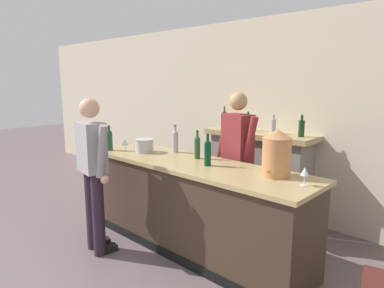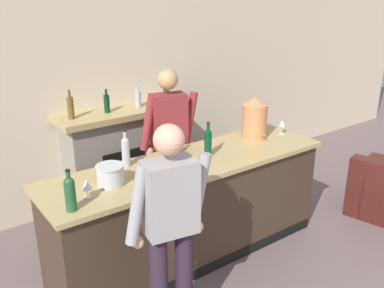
% 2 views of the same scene
% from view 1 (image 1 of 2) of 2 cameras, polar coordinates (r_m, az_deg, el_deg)
% --- Properties ---
extents(wall_back_panel, '(12.00, 0.07, 2.75)m').
position_cam_1_polar(wall_back_panel, '(5.05, 11.32, 4.45)').
color(wall_back_panel, beige).
rests_on(wall_back_panel, ground_plane).
extents(bar_counter, '(2.82, 0.78, 1.01)m').
position_cam_1_polar(bar_counter, '(3.89, 0.14, -10.30)').
color(bar_counter, '#3B2B20').
rests_on(bar_counter, ground_plane).
extents(fireplace_stone, '(1.56, 0.52, 1.52)m').
position_cam_1_polar(fireplace_stone, '(4.88, 11.06, -4.87)').
color(fireplace_stone, gray).
rests_on(fireplace_stone, ground_plane).
extents(potted_plant_corner, '(0.39, 0.39, 0.71)m').
position_cam_1_polar(potted_plant_corner, '(6.91, -12.57, -3.06)').
color(potted_plant_corner, '#965A42').
rests_on(potted_plant_corner, ground_plane).
extents(person_customer, '(0.65, 0.35, 1.71)m').
position_cam_1_polar(person_customer, '(3.85, -16.17, -4.09)').
color(person_customer, '#2C1D2D').
rests_on(person_customer, ground_plane).
extents(person_bartender, '(0.65, 0.37, 1.76)m').
position_cam_1_polar(person_bartender, '(4.11, 7.46, -2.43)').
color(person_bartender, '#45393A').
rests_on(person_bartender, ground_plane).
extents(copper_dispenser, '(0.27, 0.31, 0.44)m').
position_cam_1_polar(copper_dispenser, '(3.26, 13.93, -1.44)').
color(copper_dispenser, '#C9814E').
rests_on(copper_dispenser, bar_counter).
extents(ice_bucket_steel, '(0.24, 0.24, 0.17)m').
position_cam_1_polar(ice_bucket_steel, '(4.30, -7.95, -0.26)').
color(ice_bucket_steel, silver).
rests_on(ice_bucket_steel, bar_counter).
extents(wine_bottle_cabernet_heavy, '(0.07, 0.07, 0.32)m').
position_cam_1_polar(wine_bottle_cabernet_heavy, '(3.90, 0.89, -0.39)').
color(wine_bottle_cabernet_heavy, '#234F29').
rests_on(wine_bottle_cabernet_heavy, bar_counter).
extents(wine_bottle_rose_blush, '(0.07, 0.07, 0.34)m').
position_cam_1_polar(wine_bottle_rose_blush, '(4.25, -2.80, 0.62)').
color(wine_bottle_rose_blush, '#ADA9B7').
rests_on(wine_bottle_rose_blush, bar_counter).
extents(wine_bottle_burgundy_dark, '(0.07, 0.07, 0.34)m').
position_cam_1_polar(wine_bottle_burgundy_dark, '(3.58, 2.62, -1.29)').
color(wine_bottle_burgundy_dark, '#093A20').
rests_on(wine_bottle_burgundy_dark, bar_counter).
extents(wine_bottle_chardonnay_pale, '(0.08, 0.08, 0.32)m').
position_cam_1_polar(wine_bottle_chardonnay_pale, '(4.50, -13.61, 0.79)').
color(wine_bottle_chardonnay_pale, '#1F4F2D').
rests_on(wine_bottle_chardonnay_pale, bar_counter).
extents(wine_glass_near_bucket, '(0.07, 0.07, 0.16)m').
position_cam_1_polar(wine_glass_near_bucket, '(3.06, 18.28, -4.51)').
color(wine_glass_near_bucket, silver).
rests_on(wine_glass_near_bucket, bar_counter).
extents(wine_glass_front_right, '(0.08, 0.08, 0.15)m').
position_cam_1_polar(wine_glass_front_right, '(4.43, -11.05, 0.25)').
color(wine_glass_front_right, silver).
rests_on(wine_glass_front_right, bar_counter).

